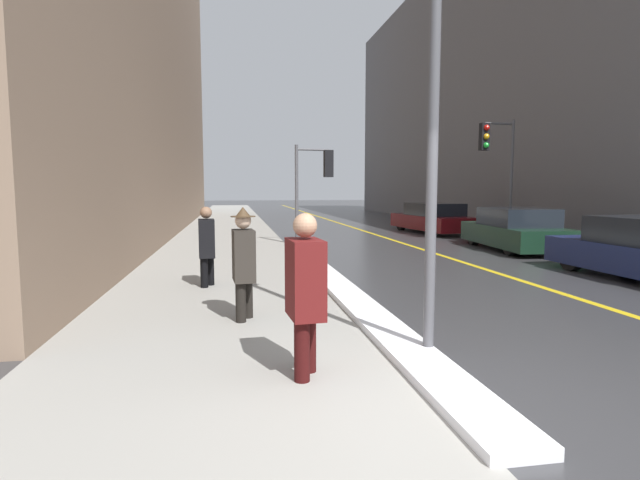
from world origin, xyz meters
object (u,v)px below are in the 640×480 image
(pedestrian_with_shoulder_bag, at_px, (244,259))
(traffic_light_near, at_px, (317,173))
(parked_car_maroon, at_px, (433,219))
(pedestrian_nearside, at_px, (305,287))
(lamp_post, at_px, (435,53))
(pedestrian_trailing, at_px, (207,243))
(traffic_light_far, at_px, (496,154))
(parked_car_dark_green, at_px, (516,230))

(pedestrian_with_shoulder_bag, bearing_deg, traffic_light_near, 160.20)
(traffic_light_near, xyz_separation_m, parked_car_maroon, (5.66, 3.65, -1.78))
(traffic_light_near, xyz_separation_m, pedestrian_nearside, (-2.13, -11.84, -1.47))
(lamp_post, xyz_separation_m, parked_car_maroon, (6.34, 15.06, -2.68))
(pedestrian_with_shoulder_bag, xyz_separation_m, pedestrian_trailing, (-0.63, 2.60, -0.03))
(traffic_light_far, distance_m, parked_car_maroon, 5.13)
(pedestrian_trailing, xyz_separation_m, parked_car_maroon, (8.96, 10.61, -0.25))
(lamp_post, bearing_deg, pedestrian_trailing, 120.58)
(parked_car_maroon, bearing_deg, pedestrian_with_shoulder_bag, 142.48)
(pedestrian_nearside, relative_size, pedestrian_with_shoulder_bag, 1.01)
(pedestrian_nearside, bearing_deg, lamp_post, 102.23)
(traffic_light_near, bearing_deg, pedestrian_trailing, -121.40)
(traffic_light_far, bearing_deg, pedestrian_nearside, 47.79)
(traffic_light_near, relative_size, traffic_light_far, 0.79)
(lamp_post, xyz_separation_m, parked_car_dark_green, (6.41, 8.81, -2.68))
(pedestrian_trailing, bearing_deg, parked_car_dark_green, 111.59)
(lamp_post, distance_m, pedestrian_with_shoulder_bag, 3.63)
(traffic_light_near, xyz_separation_m, pedestrian_trailing, (-3.30, -6.97, -1.53))
(lamp_post, relative_size, parked_car_maroon, 1.12)
(lamp_post, height_order, traffic_light_near, lamp_post)
(traffic_light_near, xyz_separation_m, parked_car_dark_green, (5.73, -2.60, -1.78))
(pedestrian_with_shoulder_bag, relative_size, parked_car_maroon, 0.32)
(parked_car_dark_green, bearing_deg, parked_car_maroon, 6.20)
(pedestrian_with_shoulder_bag, height_order, parked_car_maroon, pedestrian_with_shoulder_bag)
(pedestrian_nearside, bearing_deg, traffic_light_near, 165.60)
(traffic_light_near, relative_size, parked_car_dark_green, 0.73)
(traffic_light_far, height_order, pedestrian_nearside, traffic_light_far)
(pedestrian_with_shoulder_bag, bearing_deg, lamp_post, 43.00)
(traffic_light_far, distance_m, pedestrian_with_shoulder_bag, 12.44)
(lamp_post, distance_m, traffic_light_far, 12.46)
(traffic_light_near, relative_size, parked_car_maroon, 0.67)
(traffic_light_near, relative_size, pedestrian_nearside, 2.04)
(pedestrian_nearside, bearing_deg, traffic_light_far, 139.43)
(traffic_light_far, bearing_deg, pedestrian_with_shoulder_bag, 39.42)
(pedestrian_nearside, xyz_separation_m, parked_car_maroon, (7.79, 15.48, -0.30))
(lamp_post, relative_size, parked_car_dark_green, 1.22)
(lamp_post, distance_m, parked_car_dark_green, 11.22)
(traffic_light_far, bearing_deg, parked_car_maroon, -92.18)
(traffic_light_near, height_order, pedestrian_with_shoulder_bag, traffic_light_near)
(parked_car_dark_green, distance_m, parked_car_maroon, 6.25)
(lamp_post, height_order, parked_car_dark_green, lamp_post)
(pedestrian_trailing, bearing_deg, traffic_light_far, 119.20)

